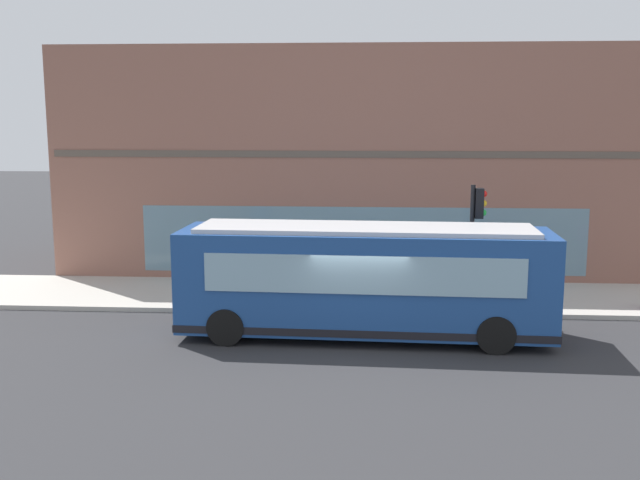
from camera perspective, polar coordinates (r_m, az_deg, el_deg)
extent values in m
plane|color=#2D2D30|center=(20.06, 3.01, -7.84)|extent=(120.00, 120.00, 0.00)
cube|color=#B2ADA3|center=(24.65, 3.16, -4.36)|extent=(4.36, 40.00, 0.15)
cube|color=#8C5B4C|center=(30.00, 3.35, 6.18)|extent=(7.68, 22.65, 8.48)
cube|color=brown|center=(26.29, 3.30, 6.63)|extent=(0.36, 22.19, 0.24)
cube|color=slate|center=(26.52, 3.24, 0.00)|extent=(0.12, 15.85, 2.40)
cube|color=#1E478C|center=(20.14, 3.46, -3.07)|extent=(2.88, 10.09, 2.70)
cube|color=silver|center=(19.88, 3.50, 0.90)|extent=(2.46, 9.07, 0.12)
cube|color=#8CB2C6|center=(20.85, -10.34, -1.51)|extent=(2.20, 0.16, 1.20)
cube|color=#8CB2C6|center=(21.30, 3.61, -1.27)|extent=(0.37, 8.20, 1.00)
cube|color=#8CB2C6|center=(18.81, 3.30, -2.72)|extent=(0.37, 8.20, 1.00)
cube|color=black|center=(20.43, 3.42, -6.27)|extent=(2.92, 10.13, 0.20)
cylinder|color=black|center=(21.95, -5.91, -5.00)|extent=(0.34, 1.01, 1.00)
cylinder|color=black|center=(19.78, -7.27, -6.65)|extent=(0.34, 1.01, 1.00)
cylinder|color=black|center=(21.66, 12.62, -5.38)|extent=(0.34, 1.01, 1.00)
cylinder|color=black|center=(19.46, 13.41, -7.11)|extent=(0.34, 1.01, 1.00)
cylinder|color=black|center=(22.71, 11.57, -0.62)|extent=(0.14, 0.14, 3.82)
cube|color=black|center=(22.54, 12.17, 2.78)|extent=(0.32, 0.24, 0.90)
sphere|color=red|center=(22.53, 12.52, 3.49)|extent=(0.20, 0.20, 0.20)
sphere|color=yellow|center=(22.56, 12.50, 2.78)|extent=(0.20, 0.20, 0.20)
sphere|color=green|center=(22.59, 12.47, 2.07)|extent=(0.20, 0.20, 0.20)
cylinder|color=red|center=(24.55, 15.64, -3.92)|extent=(0.24, 0.24, 0.55)
sphere|color=red|center=(24.48, 15.68, -3.11)|extent=(0.22, 0.22, 0.22)
cylinder|color=red|center=(24.58, 16.03, -3.80)|extent=(0.10, 0.12, 0.10)
cylinder|color=red|center=(24.70, 15.56, -3.72)|extent=(0.12, 0.10, 0.10)
cylinder|color=#3F8C4C|center=(24.94, -2.62, -3.12)|extent=(0.14, 0.14, 0.75)
cylinder|color=#3F8C4C|center=(24.97, -2.21, -3.11)|extent=(0.14, 0.14, 0.75)
cylinder|color=black|center=(24.81, -2.43, -1.60)|extent=(0.32, 0.32, 0.60)
sphere|color=brown|center=(24.74, -2.44, -0.69)|extent=(0.20, 0.20, 0.20)
cylinder|color=gold|center=(26.12, -3.57, -2.48)|extent=(0.14, 0.14, 0.82)
cylinder|color=gold|center=(26.06, -3.94, -2.51)|extent=(0.14, 0.14, 0.82)
cylinder|color=#3359A5|center=(25.95, -3.77, -0.92)|extent=(0.32, 0.32, 0.65)
sphere|color=tan|center=(25.87, -3.78, 0.03)|extent=(0.22, 0.22, 0.22)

